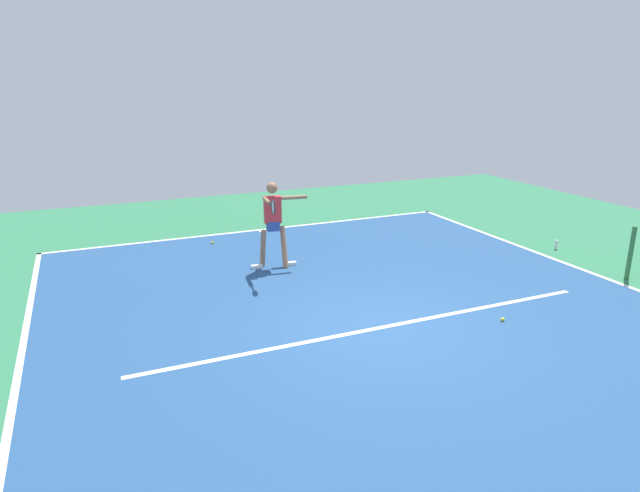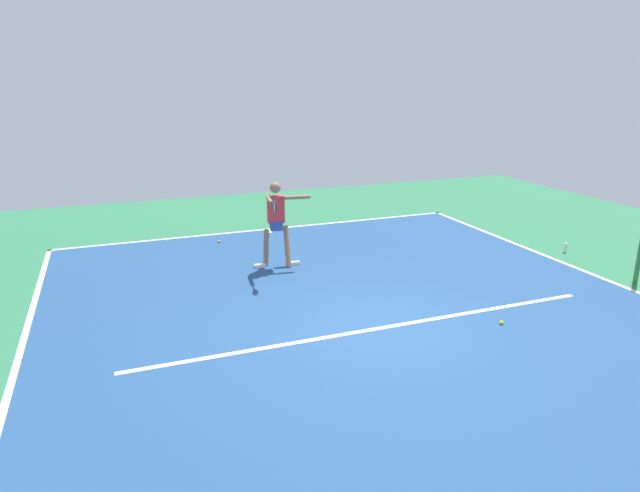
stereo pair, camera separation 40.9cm
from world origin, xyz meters
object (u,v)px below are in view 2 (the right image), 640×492
at_px(water_bottle, 565,248).
at_px(net_post, 639,257).
at_px(tennis_player, 277,219).
at_px(tennis_ball_by_sideline, 219,241).
at_px(tennis_ball_far_corner, 502,323).

bearing_deg(water_bottle, net_post, 83.23).
bearing_deg(tennis_player, water_bottle, 174.74).
distance_m(tennis_ball_by_sideline, water_bottle, 8.06).
height_order(net_post, tennis_ball_far_corner, net_post).
relative_size(tennis_ball_by_sideline, tennis_ball_far_corner, 1.00).
height_order(tennis_ball_far_corner, water_bottle, water_bottle).
xyz_separation_m(net_post, water_bottle, (-0.24, -2.05, -0.43)).
bearing_deg(tennis_ball_by_sideline, tennis_player, 110.09).
bearing_deg(tennis_ball_far_corner, tennis_ball_by_sideline, -61.90).
bearing_deg(tennis_player, net_post, 157.80).
bearing_deg(net_post, tennis_player, -29.14).
bearing_deg(net_post, tennis_ball_far_corner, 9.62).
xyz_separation_m(net_post, tennis_ball_far_corner, (3.63, 0.61, -0.50)).
xyz_separation_m(net_post, tennis_player, (6.16, -3.43, 0.50)).
xyz_separation_m(tennis_ball_far_corner, water_bottle, (-3.87, -2.66, 0.08)).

